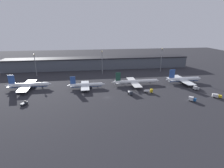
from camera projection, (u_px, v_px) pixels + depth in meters
The scene contains 15 objects.
ground at pixel (107, 97), 139.95m from camera, with size 600.00×600.00×0.00m, color #26262B.
terminal_building at pixel (99, 63), 232.16m from camera, with size 238.82×20.53×15.05m.
airplane_0 at pixel (28, 85), 157.99m from camera, with size 41.07×34.92×13.53m.
airplane_1 at pixel (86, 85), 159.65m from camera, with size 35.38×27.23×11.67m.
airplane_2 at pixel (135, 82), 168.96m from camera, with size 48.72×32.32×13.02m.
airplane_3 at pixel (183, 79), 174.69m from camera, with size 39.40×34.84×14.24m.
service_vehicle_0 at pixel (130, 93), 144.75m from camera, with size 3.51×5.09×3.28m.
service_vehicle_1 at pixel (196, 88), 155.40m from camera, with size 4.76×5.11×3.41m.
service_vehicle_2 at pixel (149, 91), 148.87m from camera, with size 7.39×3.16×3.43m.
service_vehicle_3 at pixel (216, 96), 138.87m from camera, with size 6.93×5.24×3.05m.
service_vehicle_4 at pixel (24, 103), 126.28m from camera, with size 4.47×6.27×2.59m.
service_vehicle_5 at pixel (192, 99), 132.36m from camera, with size 5.57×5.42×3.39m.
lamp_post_0 at pixel (35, 62), 194.57m from camera, with size 1.80×1.80×25.19m.
lamp_post_1 at pixel (102, 59), 204.02m from camera, with size 1.80×1.80×27.50m.
lamp_post_2 at pixel (162, 57), 213.29m from camera, with size 1.80×1.80×29.26m.
Camera 1 is at (-13.94, -128.61, 54.61)m, focal length 28.00 mm.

